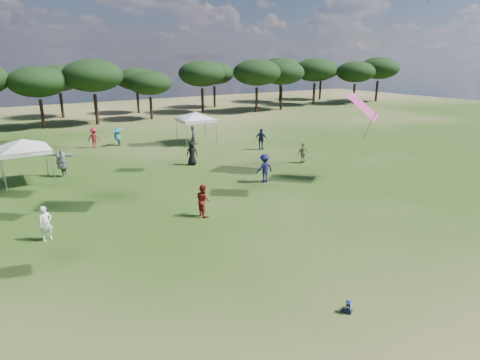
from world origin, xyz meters
name	(u,v)px	position (x,y,z in m)	size (l,w,h in m)	color
ground	(386,351)	(0.00, 0.00, 0.00)	(140.00, 140.00, 0.00)	#2F4D17
tree_line	(79,77)	(2.39, 47.41, 5.42)	(108.78, 17.63, 7.77)	black
tent_left	(23,141)	(-6.46, 22.17, 2.79)	(5.74, 5.74, 3.22)	gray
tent_right	(196,113)	(8.30, 27.93, 2.78)	(6.17, 6.17, 3.21)	gray
toddler	(349,307)	(0.46, 1.79, 0.20)	(0.34, 0.37, 0.45)	black
festival_crowd	(105,160)	(-1.59, 22.25, 0.88)	(28.12, 20.67, 1.87)	#286679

